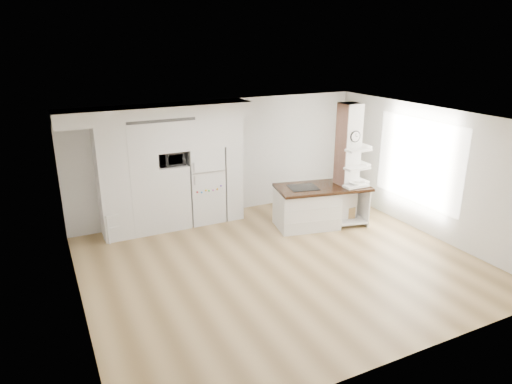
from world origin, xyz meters
TOP-DOWN VIEW (x-y plane):
  - floor at (0.00, 0.00)m, footprint 7.00×6.00m
  - room at (0.00, 0.00)m, footprint 7.04×6.04m
  - cabinet_wall at (-1.45, 2.67)m, footprint 4.00×0.71m
  - refrigerator at (-0.53, 2.68)m, footprint 0.78×0.69m
  - column at (2.38, 1.13)m, footprint 0.69×0.90m
  - window at (3.48, 0.30)m, footprint 0.00×2.40m
  - pendant_light at (1.70, 0.15)m, footprint 0.12×0.12m
  - kitchen_island at (1.49, 1.32)m, footprint 2.18×1.36m
  - bookshelf at (-2.50, 2.50)m, footprint 0.58×0.41m
  - floor_plant_a at (3.00, 1.38)m, footprint 0.33×0.30m
  - floor_plant_b at (3.00, 1.58)m, footprint 0.31×0.31m
  - microwave at (-1.27, 2.62)m, footprint 0.54×0.37m
  - shelf_plant at (2.63, 1.30)m, footprint 0.27×0.23m
  - decor_bowl at (2.30, 0.90)m, footprint 0.22×0.22m

SIDE VIEW (x-z plane):
  - floor at x=0.00m, z-range -0.01..0.01m
  - floor_plant_a at x=3.00m, z-range 0.00..0.49m
  - floor_plant_b at x=3.00m, z-range 0.00..0.49m
  - bookshelf at x=-2.50m, z-range -0.03..0.59m
  - kitchen_island at x=1.49m, z-range -0.27..1.22m
  - refrigerator at x=-0.53m, z-range 0.00..1.75m
  - decor_bowl at x=2.30m, z-range 0.98..1.03m
  - column at x=2.38m, z-range 0.00..2.70m
  - window at x=3.48m, z-range 0.30..2.70m
  - cabinet_wall at x=-1.45m, z-range 0.16..2.86m
  - shelf_plant at x=2.63m, z-range 1.38..1.67m
  - microwave at x=-1.27m, z-range 1.42..1.72m
  - room at x=0.00m, z-range 0.50..3.22m
  - pendant_light at x=1.70m, z-range 2.07..2.17m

